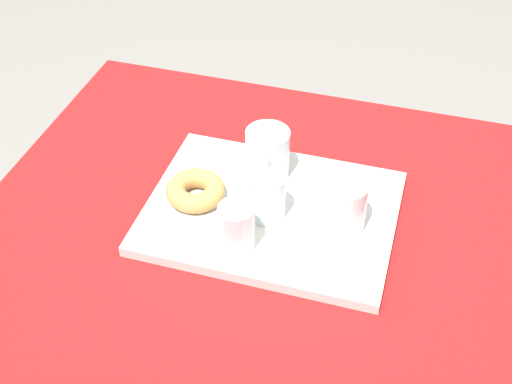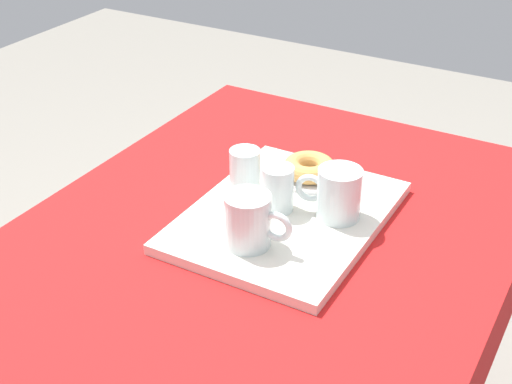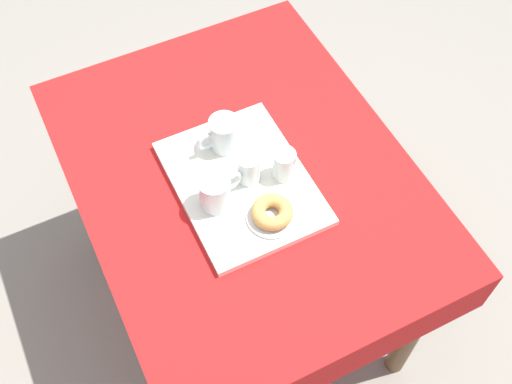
# 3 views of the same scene
# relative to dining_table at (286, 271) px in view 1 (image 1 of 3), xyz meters

# --- Properties ---
(dining_table) EXTENTS (1.12, 0.87, 0.77)m
(dining_table) POSITION_rel_dining_table_xyz_m (0.00, 0.00, 0.00)
(dining_table) COLOR red
(dining_table) RESTS_ON ground
(serving_tray) EXTENTS (0.44, 0.34, 0.02)m
(serving_tray) POSITION_rel_dining_table_xyz_m (-0.04, 0.02, 0.13)
(serving_tray) COLOR silver
(serving_tray) RESTS_ON dining_table
(tea_mug_left) EXTENTS (0.08, 0.12, 0.10)m
(tea_mug_left) POSITION_rel_dining_table_xyz_m (-0.07, 0.11, 0.18)
(tea_mug_left) COLOR silver
(tea_mug_left) RESTS_ON serving_tray
(tea_mug_right) EXTENTS (0.08, 0.12, 0.10)m
(tea_mug_right) POSITION_rel_dining_table_xyz_m (0.09, 0.01, 0.18)
(tea_mug_right) COLOR silver
(tea_mug_right) RESTS_ON serving_tray
(water_glass_near) EXTENTS (0.06, 0.06, 0.09)m
(water_glass_near) POSITION_rel_dining_table_xyz_m (-0.07, -0.09, 0.18)
(water_glass_near) COLOR silver
(water_glass_near) RESTS_ON serving_tray
(water_glass_far) EXTENTS (0.06, 0.06, 0.09)m
(water_glass_far) POSITION_rel_dining_table_xyz_m (-0.04, 0.00, 0.18)
(water_glass_far) COLOR silver
(water_glass_far) RESTS_ON serving_tray
(donut_plate_left) EXTENTS (0.13, 0.13, 0.01)m
(donut_plate_left) POSITION_rel_dining_table_xyz_m (-0.17, 0.00, 0.14)
(donut_plate_left) COLOR silver
(donut_plate_left) RESTS_ON serving_tray
(sugar_donut_left) EXTENTS (0.11, 0.11, 0.04)m
(sugar_donut_left) POSITION_rel_dining_table_xyz_m (-0.17, 0.00, 0.16)
(sugar_donut_left) COLOR tan
(sugar_donut_left) RESTS_ON donut_plate_left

